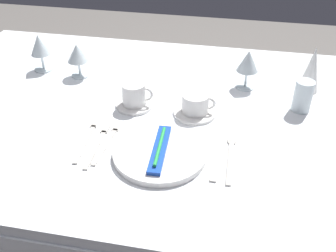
{
  "coord_description": "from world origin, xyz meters",
  "views": [
    {
      "loc": [
        0.22,
        -1.08,
        1.44
      ],
      "look_at": [
        0.03,
        -0.11,
        0.76
      ],
      "focal_mm": 42.26,
      "sensor_mm": 36.0,
      "label": 1
    }
  ],
  "objects_px": {
    "fork_inner": "(98,144)",
    "spoon_soup": "(231,153)",
    "wine_glass_left": "(77,54)",
    "fork_outer": "(108,141)",
    "wine_glass_right": "(40,47)",
    "napkin_folded": "(312,69)",
    "drink_tumbler": "(303,98)",
    "toothbrush_package": "(160,149)",
    "wine_glass_centre": "(248,63)",
    "dinner_knife": "(217,157)",
    "coffee_cup_left": "(196,102)",
    "coffee_cup_right": "(134,94)",
    "dinner_plate": "(160,153)",
    "fork_salad": "(87,138)"
  },
  "relations": [
    {
      "from": "dinner_knife",
      "to": "wine_glass_right",
      "type": "relative_size",
      "value": 1.52
    },
    {
      "from": "coffee_cup_right",
      "to": "dinner_plate",
      "type": "bearing_deg",
      "value": -60.56
    },
    {
      "from": "fork_outer",
      "to": "drink_tumbler",
      "type": "xyz_separation_m",
      "value": [
        0.57,
        0.29,
        0.04
      ]
    },
    {
      "from": "drink_tumbler",
      "to": "napkin_folded",
      "type": "height_order",
      "value": "napkin_folded"
    },
    {
      "from": "wine_glass_left",
      "to": "dinner_plate",
      "type": "bearing_deg",
      "value": -46.02
    },
    {
      "from": "drink_tumbler",
      "to": "napkin_folded",
      "type": "distance_m",
      "value": 0.15
    },
    {
      "from": "fork_outer",
      "to": "wine_glass_left",
      "type": "height_order",
      "value": "wine_glass_left"
    },
    {
      "from": "fork_salad",
      "to": "drink_tumbler",
      "type": "height_order",
      "value": "drink_tumbler"
    },
    {
      "from": "dinner_knife",
      "to": "coffee_cup_right",
      "type": "height_order",
      "value": "coffee_cup_right"
    },
    {
      "from": "wine_glass_right",
      "to": "fork_salad",
      "type": "bearing_deg",
      "value": -50.49
    },
    {
      "from": "toothbrush_package",
      "to": "napkin_folded",
      "type": "xyz_separation_m",
      "value": [
        0.44,
        0.46,
        0.06
      ]
    },
    {
      "from": "fork_salad",
      "to": "coffee_cup_left",
      "type": "distance_m",
      "value": 0.36
    },
    {
      "from": "fork_inner",
      "to": "wine_glass_centre",
      "type": "xyz_separation_m",
      "value": [
        0.41,
        0.43,
        0.1
      ]
    },
    {
      "from": "fork_salad",
      "to": "wine_glass_right",
      "type": "xyz_separation_m",
      "value": [
        -0.33,
        0.4,
        0.09
      ]
    },
    {
      "from": "dinner_plate",
      "to": "spoon_soup",
      "type": "xyz_separation_m",
      "value": [
        0.2,
        0.05,
        -0.01
      ]
    },
    {
      "from": "spoon_soup",
      "to": "drink_tumbler",
      "type": "bearing_deg",
      "value": 52.96
    },
    {
      "from": "wine_glass_right",
      "to": "napkin_folded",
      "type": "relative_size",
      "value": 0.86
    },
    {
      "from": "spoon_soup",
      "to": "coffee_cup_right",
      "type": "height_order",
      "value": "coffee_cup_right"
    },
    {
      "from": "coffee_cup_right",
      "to": "napkin_folded",
      "type": "height_order",
      "value": "napkin_folded"
    },
    {
      "from": "wine_glass_left",
      "to": "drink_tumbler",
      "type": "xyz_separation_m",
      "value": [
        0.8,
        -0.09,
        -0.04
      ]
    },
    {
      "from": "fork_outer",
      "to": "spoon_soup",
      "type": "relative_size",
      "value": 0.98
    },
    {
      "from": "spoon_soup",
      "to": "wine_glass_right",
      "type": "height_order",
      "value": "wine_glass_right"
    },
    {
      "from": "fork_salad",
      "to": "coffee_cup_left",
      "type": "xyz_separation_m",
      "value": [
        0.3,
        0.2,
        0.04
      ]
    },
    {
      "from": "fork_outer",
      "to": "coffee_cup_left",
      "type": "xyz_separation_m",
      "value": [
        0.23,
        0.2,
        0.04
      ]
    },
    {
      "from": "coffee_cup_left",
      "to": "drink_tumbler",
      "type": "distance_m",
      "value": 0.35
    },
    {
      "from": "coffee_cup_left",
      "to": "napkin_folded",
      "type": "height_order",
      "value": "napkin_folded"
    },
    {
      "from": "spoon_soup",
      "to": "wine_glass_left",
      "type": "distance_m",
      "value": 0.7
    },
    {
      "from": "coffee_cup_left",
      "to": "napkin_folded",
      "type": "xyz_separation_m",
      "value": [
        0.37,
        0.22,
        0.04
      ]
    },
    {
      "from": "toothbrush_package",
      "to": "drink_tumbler",
      "type": "height_order",
      "value": "drink_tumbler"
    },
    {
      "from": "dinner_knife",
      "to": "coffee_cup_left",
      "type": "height_order",
      "value": "coffee_cup_left"
    },
    {
      "from": "wine_glass_left",
      "to": "fork_outer",
      "type": "bearing_deg",
      "value": -58.13
    },
    {
      "from": "toothbrush_package",
      "to": "fork_inner",
      "type": "distance_m",
      "value": 0.19
    },
    {
      "from": "fork_inner",
      "to": "spoon_soup",
      "type": "bearing_deg",
      "value": 4.3
    },
    {
      "from": "coffee_cup_left",
      "to": "wine_glass_left",
      "type": "distance_m",
      "value": 0.5
    },
    {
      "from": "fork_outer",
      "to": "spoon_soup",
      "type": "height_order",
      "value": "spoon_soup"
    },
    {
      "from": "spoon_soup",
      "to": "drink_tumbler",
      "type": "relative_size",
      "value": 2.02
    },
    {
      "from": "fork_inner",
      "to": "fork_salad",
      "type": "bearing_deg",
      "value": 154.0
    },
    {
      "from": "fork_outer",
      "to": "spoon_soup",
      "type": "bearing_deg",
      "value": 1.73
    },
    {
      "from": "wine_glass_centre",
      "to": "napkin_folded",
      "type": "height_order",
      "value": "napkin_folded"
    },
    {
      "from": "toothbrush_package",
      "to": "drink_tumbler",
      "type": "xyz_separation_m",
      "value": [
        0.41,
        0.32,
        0.02
      ]
    },
    {
      "from": "wine_glass_left",
      "to": "wine_glass_right",
      "type": "relative_size",
      "value": 0.9
    },
    {
      "from": "fork_salad",
      "to": "dinner_knife",
      "type": "relative_size",
      "value": 1.0
    },
    {
      "from": "coffee_cup_right",
      "to": "wine_glass_left",
      "type": "bearing_deg",
      "value": 146.93
    },
    {
      "from": "coffee_cup_right",
      "to": "napkin_folded",
      "type": "distance_m",
      "value": 0.62
    },
    {
      "from": "toothbrush_package",
      "to": "fork_salad",
      "type": "xyz_separation_m",
      "value": [
        -0.23,
        0.04,
        -0.02
      ]
    },
    {
      "from": "coffee_cup_right",
      "to": "wine_glass_centre",
      "type": "xyz_separation_m",
      "value": [
        0.36,
        0.2,
        0.05
      ]
    },
    {
      "from": "fork_inner",
      "to": "wine_glass_centre",
      "type": "distance_m",
      "value": 0.6
    },
    {
      "from": "fork_inner",
      "to": "wine_glass_left",
      "type": "height_order",
      "value": "wine_glass_left"
    },
    {
      "from": "fork_outer",
      "to": "wine_glass_centre",
      "type": "height_order",
      "value": "wine_glass_centre"
    },
    {
      "from": "toothbrush_package",
      "to": "dinner_knife",
      "type": "distance_m",
      "value": 0.16
    }
  ]
}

